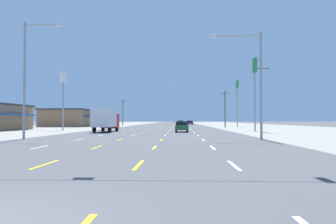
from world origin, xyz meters
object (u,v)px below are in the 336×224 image
hatchback_inner_right_mid (181,123)px  streetlight_left_row_0 (28,72)px  pole_sign_left_row_1 (63,85)px  pole_sign_right_row_1 (255,76)px  pole_sign_right_row_2 (237,91)px  box_truck_far_left_nearest (106,119)px  streetlight_right_row_0 (255,76)px  sedan_far_right_midfar (190,123)px  sedan_far_right_far (189,122)px  sedan_inner_right_near (182,127)px

hatchback_inner_right_mid → streetlight_left_row_0: size_ratio=0.38×
hatchback_inner_right_mid → streetlight_left_row_0: (-13.44, -59.07, 5.01)m
pole_sign_left_row_1 → streetlight_left_row_0: streetlight_left_row_0 is taller
pole_sign_right_row_1 → pole_sign_right_row_2: size_ratio=0.98×
hatchback_inner_right_mid → pole_sign_right_row_2: bearing=-37.1°
box_truck_far_left_nearest → streetlight_right_row_0: size_ratio=0.79×
hatchback_inner_right_mid → sedan_far_right_midfar: size_ratio=0.87×
box_truck_far_left_nearest → hatchback_inner_right_mid: bearing=76.0°
pole_sign_right_row_1 → pole_sign_right_row_2: bearing=84.7°
pole_sign_right_row_2 → streetlight_right_row_0: (-7.30, -48.97, -3.25)m
streetlight_left_row_0 → streetlight_right_row_0: (19.52, -0.00, -0.44)m
sedan_far_right_far → streetlight_right_row_0: 98.12m
sedan_far_right_far → pole_sign_right_row_1: (7.31, -78.11, 7.31)m
box_truck_far_left_nearest → sedan_inner_right_near: (10.53, 0.64, -1.08)m
sedan_far_right_far → pole_sign_right_row_1: 78.79m
pole_sign_left_row_1 → streetlight_right_row_0: size_ratio=1.03×
hatchback_inner_right_mid → pole_sign_right_row_1: (10.69, -39.21, 7.28)m
sedan_far_right_far → streetlight_left_row_0: 99.53m
sedan_far_right_midfar → sedan_inner_right_near: bearing=-93.0°
box_truck_far_left_nearest → pole_sign_right_row_1: pole_sign_right_row_1 is taller
hatchback_inner_right_mid → pole_sign_left_row_1: (-19.07, -35.29, 6.50)m
hatchback_inner_right_mid → pole_sign_right_row_2: (13.37, -10.10, 7.82)m
sedan_far_right_midfar → pole_sign_right_row_1: (7.06, -67.54, 7.31)m
pole_sign_left_row_1 → pole_sign_right_row_1: size_ratio=0.88×
sedan_inner_right_near → hatchback_inner_right_mid: 41.58m
sedan_far_right_midfar → pole_sign_right_row_1: pole_sign_right_row_1 is taller
box_truck_far_left_nearest → sedan_inner_right_near: bearing=3.5°
sedan_inner_right_near → pole_sign_left_row_1: pole_sign_left_row_1 is taller
sedan_inner_right_near → pole_sign_right_row_2: bearing=67.0°
streetlight_left_row_0 → pole_sign_right_row_2: bearing=61.3°
box_truck_far_left_nearest → sedan_far_right_midfar: box_truck_far_left_nearest is taller
sedan_far_right_midfar → pole_sign_left_row_1: pole_sign_left_row_1 is taller
sedan_inner_right_near → sedan_far_right_midfar: same height
hatchback_inner_right_mid → streetlight_left_row_0: streetlight_left_row_0 is taller
pole_sign_right_row_1 → streetlight_right_row_0: (-4.61, -19.86, -2.71)m
hatchback_inner_right_mid → sedan_far_right_midfar: 28.56m
sedan_inner_right_near → sedan_far_right_midfar: size_ratio=1.00×
sedan_inner_right_near → streetlight_right_row_0: size_ratio=0.49×
sedan_far_right_far → box_truck_far_left_nearest: bearing=-99.7°
pole_sign_right_row_2 → streetlight_right_row_0: bearing=-98.5°
pole_sign_left_row_1 → streetlight_right_row_0: 34.66m
sedan_inner_right_near → sedan_far_right_far: (3.38, 80.49, 0.00)m
pole_sign_right_row_1 → box_truck_far_left_nearest: bearing=-171.9°
pole_sign_right_row_2 → streetlight_right_row_0: size_ratio=1.21×
pole_sign_right_row_1 → streetlight_left_row_0: size_ratio=1.05×
sedan_far_right_far → streetlight_left_row_0: bearing=-99.7°
pole_sign_right_row_2 → pole_sign_right_row_1: bearing=-95.3°
box_truck_far_left_nearest → pole_sign_right_row_2: bearing=53.4°
sedan_inner_right_near → streetlight_left_row_0: 22.62m
box_truck_far_left_nearest → streetlight_left_row_0: bearing=-99.8°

